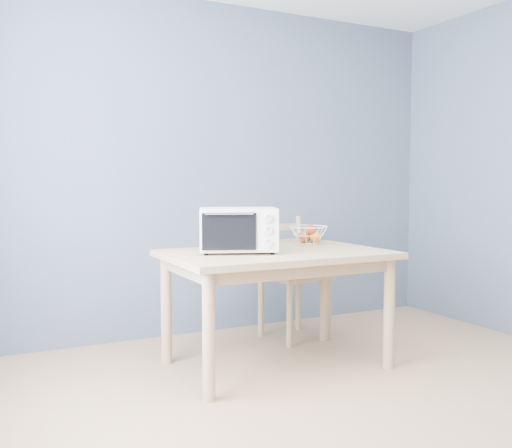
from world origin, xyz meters
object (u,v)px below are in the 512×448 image
toaster_oven (235,229)px  dining_chair (291,278)px  fruit_basket (308,234)px  dining_table (276,267)px

toaster_oven → dining_chair: toaster_oven is taller
fruit_basket → dining_chair: (0.03, 0.30, -0.37)m
fruit_basket → toaster_oven: bearing=-161.0°
toaster_oven → dining_chair: size_ratio=0.61×
dining_table → toaster_oven: size_ratio=2.48×
toaster_oven → dining_chair: (0.72, 0.53, -0.44)m
dining_table → dining_chair: size_ratio=1.52×
toaster_oven → dining_table: bearing=12.2°
dining_table → toaster_oven: toaster_oven is taller
toaster_oven → fruit_basket: toaster_oven is taller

